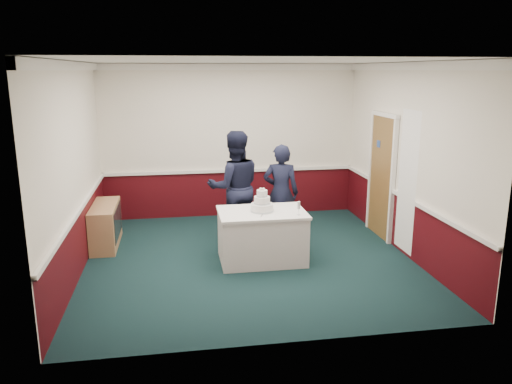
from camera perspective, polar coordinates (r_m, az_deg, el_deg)
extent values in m
plane|color=#143130|center=(7.87, -0.77, -7.66)|extent=(5.00, 5.00, 0.00)
cube|color=white|center=(9.87, -2.96, 5.75)|extent=(5.00, 0.05, 3.00)
cube|color=white|center=(7.50, -19.86, 2.39)|extent=(0.05, 5.00, 3.00)
cube|color=white|center=(8.19, 16.62, 3.53)|extent=(0.05, 5.00, 3.00)
cube|color=white|center=(7.32, -0.85, 14.56)|extent=(5.00, 5.00, 0.05)
cube|color=#42080E|center=(10.08, -2.89, -0.17)|extent=(5.00, 0.02, 0.90)
cube|color=white|center=(9.97, -2.91, 2.44)|extent=(4.98, 0.05, 0.06)
cube|color=white|center=(9.76, -3.05, 14.08)|extent=(5.00, 0.08, 0.12)
cube|color=brown|center=(8.98, 14.17, 1.62)|extent=(0.05, 0.90, 2.10)
cube|color=#234799|center=(9.01, 13.83, 5.37)|extent=(0.01, 0.12, 0.12)
cube|color=white|center=(8.00, 16.89, 1.09)|extent=(0.02, 0.60, 2.20)
cube|color=#AE7D54|center=(8.73, -16.83, -3.65)|extent=(0.40, 1.20, 0.70)
cube|color=black|center=(8.69, -15.51, -3.30)|extent=(0.01, 1.00, 0.50)
cube|color=white|center=(7.69, 0.68, -5.16)|extent=(1.28, 0.88, 0.76)
cube|color=white|center=(7.57, 0.68, -2.36)|extent=(1.32, 0.92, 0.04)
cylinder|color=white|center=(7.55, 0.69, -1.78)|extent=(0.34, 0.34, 0.12)
cylinder|color=silver|center=(7.56, 0.69, -2.12)|extent=(0.35, 0.35, 0.03)
cylinder|color=white|center=(7.52, 0.69, -0.94)|extent=(0.24, 0.24, 0.11)
cylinder|color=silver|center=(7.53, 0.69, -1.25)|extent=(0.25, 0.25, 0.02)
cylinder|color=white|center=(7.49, 0.69, -0.16)|extent=(0.16, 0.16, 0.10)
cylinder|color=silver|center=(7.50, 0.69, -0.45)|extent=(0.17, 0.17, 0.02)
sphere|color=#EDE5C9|center=(7.48, 0.69, 0.34)|extent=(0.03, 0.03, 0.03)
sphere|color=#EDE5C9|center=(7.50, 0.88, 0.37)|extent=(0.03, 0.03, 0.03)
sphere|color=#EDE5C9|center=(7.50, 0.51, 0.38)|extent=(0.03, 0.03, 0.03)
sphere|color=#EDE5C9|center=(7.46, 0.86, 0.30)|extent=(0.03, 0.03, 0.03)
sphere|color=#EDE5C9|center=(7.46, 0.51, 0.31)|extent=(0.03, 0.03, 0.03)
cube|color=silver|center=(7.37, 0.73, -2.63)|extent=(0.09, 0.21, 0.00)
cylinder|color=silver|center=(7.40, 4.88, -2.60)|extent=(0.05, 0.05, 0.01)
cylinder|color=silver|center=(7.39, 4.89, -2.25)|extent=(0.01, 0.01, 0.09)
cylinder|color=silver|center=(7.36, 4.90, -1.51)|extent=(0.04, 0.04, 0.11)
imported|color=black|center=(8.41, -2.45, 0.56)|extent=(0.97, 0.77, 1.91)
imported|color=black|center=(8.53, 2.85, -0.08)|extent=(0.70, 0.56, 1.67)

